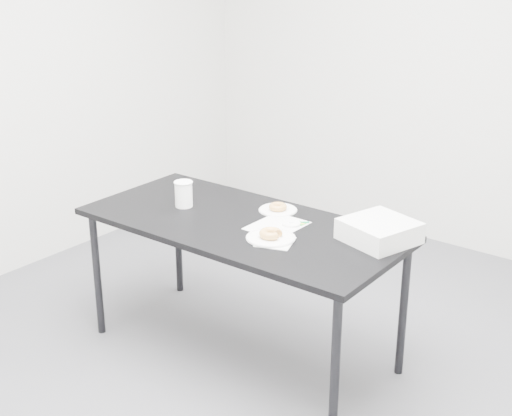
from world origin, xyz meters
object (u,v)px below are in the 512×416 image
Objects in this scene: coffee_cup at (184,194)px; plate_near at (271,238)px; donut_far at (278,207)px; scorecard at (277,226)px; table at (242,232)px; bakery_box at (379,231)px; plate_far at (278,210)px; pen at (296,223)px; donut_near at (271,234)px.

plate_near is at bearing -6.36° from coffee_cup.
coffee_cup is at bearing -149.32° from donut_far.
donut_far is at bearing 125.35° from scorecard.
plate_near reaches higher than table.
coffee_cup is (-0.56, -0.08, 0.07)m from scorecard.
bakery_box is at bearing 12.21° from coffee_cup.
plate_far is 1.44× the size of coffee_cup.
donut_far reaches higher than pen.
pen is 0.21m from donut_far.
coffee_cup reaches higher than donut_far.
bakery_box is (0.41, 0.30, 0.04)m from plate_near.
coffee_cup is (-0.38, -0.02, 0.13)m from table.
coffee_cup is at bearing -149.32° from plate_far.
table is 12.46× the size of pen.
coffee_cup reaches higher than scorecard.
table is at bearing -101.14° from donut_far.
plate_near is 0.38m from donut_far.
table is 0.41m from coffee_cup.
plate_far is at bearing -166.54° from bakery_box.
plate_far is 2.13× the size of donut_far.
scorecard is at bearing 8.33° from coffee_cup.
bakery_box is (0.41, 0.30, 0.02)m from donut_near.
pen is 0.95× the size of coffee_cup.
table is 5.79× the size of scorecard.
donut_near is at bearing -128.81° from pen.
bakery_box reaches higher than donut_near.
table is 17.49× the size of donut_far.
plate_far is at bearing 121.22° from plate_near.
pen is 1.20× the size of donut_near.
donut_near is at bearing 0.00° from plate_near.
bakery_box is at bearing 35.55° from plate_near.
plate_near is (0.02, -0.23, -0.00)m from pen.
donut_near is at bearing -19.94° from table.
pen is 0.44× the size of bakery_box.
donut_far reaches higher than plate_far.
donut_far is (0.00, 0.00, 0.02)m from plate_far.
donut_far is (-0.20, 0.33, 0.01)m from plate_near.
pen reaches higher than scorecard.
table is 0.27m from donut_near.
scorecard is at bearing -54.90° from donut_far.
donut_near is 0.79× the size of coffee_cup.
pen is at bearing 93.94° from donut_near.
donut_far is (-0.20, 0.33, -0.01)m from donut_near.
donut_near is at bearing -58.78° from plate_far.
donut_near is (0.07, -0.15, 0.03)m from scorecard.
scorecard is 0.17m from plate_near.
donut_near reaches higher than plate_near.
coffee_cup is at bearing 173.64° from donut_near.
plate_near is at bearing -63.44° from scorecard.
plate_near is at bearing -128.81° from pen.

